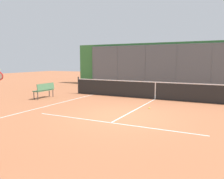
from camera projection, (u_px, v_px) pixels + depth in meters
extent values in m
plane|color=#A8603D|center=(124.00, 116.00, 8.63)|extent=(60.00, 60.00, 0.00)
cube|color=white|center=(111.00, 123.00, 7.68)|extent=(6.15, 0.05, 0.01)
cube|color=white|center=(35.00, 109.00, 9.86)|extent=(0.05, 9.78, 0.01)
cube|color=white|center=(138.00, 108.00, 10.07)|extent=(0.05, 5.38, 0.01)
cylinder|color=#565B60|center=(211.00, 67.00, 16.13)|extent=(0.07, 0.07, 3.35)
cylinder|color=#565B60|center=(176.00, 66.00, 17.22)|extent=(0.07, 0.07, 3.35)
cylinder|color=#565B60|center=(145.00, 66.00, 18.30)|extent=(0.07, 0.07, 3.35)
cylinder|color=#565B60|center=(117.00, 66.00, 19.39)|extent=(0.07, 0.07, 3.35)
cylinder|color=#565B60|center=(93.00, 65.00, 20.48)|extent=(0.07, 0.07, 3.35)
cylinder|color=#565B60|center=(177.00, 44.00, 17.01)|extent=(14.75, 0.05, 0.05)
cube|color=#565B60|center=(176.00, 66.00, 17.22)|extent=(14.75, 0.02, 3.35)
cube|color=#387A3D|center=(178.00, 65.00, 17.78)|extent=(17.75, 0.90, 3.52)
cube|color=#ADADA8|center=(175.00, 88.00, 17.25)|extent=(15.75, 0.18, 0.15)
cylinder|color=#2D2D2D|center=(78.00, 85.00, 14.63)|extent=(0.09, 0.09, 1.07)
cube|color=black|center=(155.00, 91.00, 12.40)|extent=(10.03, 0.02, 0.91)
cube|color=white|center=(156.00, 82.00, 12.34)|extent=(10.03, 0.04, 0.05)
cube|color=white|center=(155.00, 91.00, 12.40)|extent=(0.05, 0.04, 0.91)
sphere|color=#D6E042|center=(149.00, 108.00, 9.92)|extent=(0.07, 0.07, 0.07)
cube|color=#477A51|center=(44.00, 90.00, 12.76)|extent=(0.38, 1.30, 0.05)
cube|color=#477A51|center=(46.00, 87.00, 12.65)|extent=(0.09, 1.30, 0.36)
cylinder|color=#333338|center=(49.00, 93.00, 13.38)|extent=(0.04, 0.04, 0.44)
cylinder|color=#333338|center=(34.00, 95.00, 12.31)|extent=(0.04, 0.04, 0.44)
cylinder|color=#333338|center=(53.00, 93.00, 13.25)|extent=(0.04, 0.04, 0.44)
cylinder|color=#333338|center=(38.00, 96.00, 12.19)|extent=(0.04, 0.04, 0.44)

